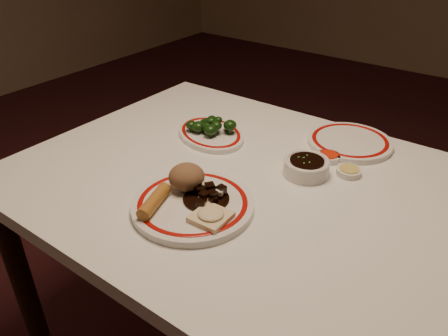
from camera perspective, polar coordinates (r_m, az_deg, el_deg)
dining_table at (r=1.16m, az=3.09°, el=-5.26°), size 1.20×0.90×0.75m
main_plate at (r=1.00m, az=-4.09°, el=-4.79°), size 0.37×0.37×0.02m
rice_mound at (r=1.03m, az=-4.91°, el=-1.15°), size 0.09×0.09×0.06m
spring_roll at (r=0.98m, az=-9.11°, el=-4.30°), size 0.06×0.12×0.03m
fried_wonton at (r=0.94m, az=-1.73°, el=-6.22°), size 0.08×0.08×0.02m
stirfry_heap at (r=1.00m, az=-2.29°, el=-3.54°), size 0.11×0.11×0.03m
broccoli_plate at (r=1.31m, az=-1.75°, el=4.50°), size 0.29×0.28×0.02m
broccoli_pile at (r=1.30m, az=-1.80°, el=5.62°), size 0.14×0.10×0.05m
soy_bowl at (r=1.14m, az=10.70°, el=0.08°), size 0.12×0.12×0.04m
sweet_sour_dish at (r=1.22m, az=13.48°, el=1.41°), size 0.06×0.06×0.02m
mustard_dish at (r=1.17m, az=15.99°, el=-0.45°), size 0.06×0.06×0.02m
far_plate at (r=1.32m, az=16.09°, el=3.32°), size 0.29×0.29×0.02m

